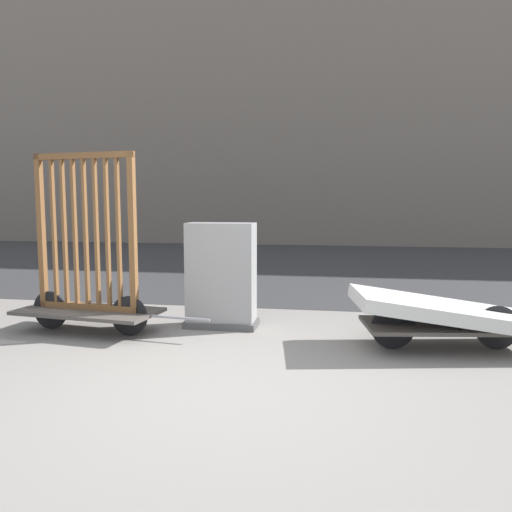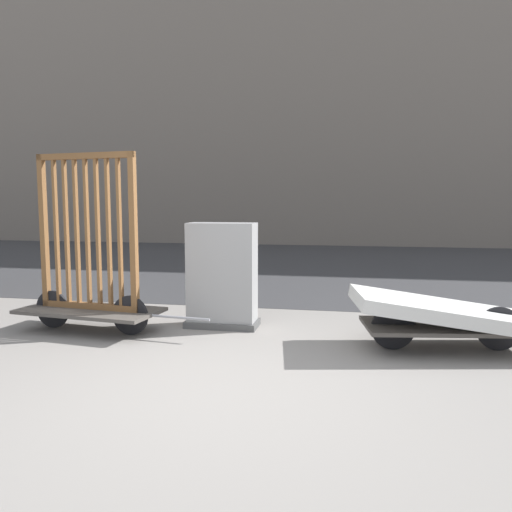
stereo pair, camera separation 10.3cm
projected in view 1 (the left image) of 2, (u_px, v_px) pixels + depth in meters
The scene contains 6 objects.
ground_plane at pixel (224, 391), 4.02m from camera, with size 60.00×60.00×0.00m, color gray.
road_strip at pixel (304, 264), 12.31m from camera, with size 56.00×10.59×0.01m.
building_facade at pixel (320, 56), 18.70m from camera, with size 48.00×4.00×13.92m.
bike_cart_with_bedframe at pixel (88, 277), 5.78m from camera, with size 2.38×0.95×2.08m.
bike_cart_with_mattress at pixel (446, 314), 5.14m from camera, with size 2.51×1.21×0.61m.
utility_cabinet at pixel (221, 279), 6.04m from camera, with size 0.87×0.43×1.27m.
Camera 1 is at (0.92, -3.78, 1.52)m, focal length 35.00 mm.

